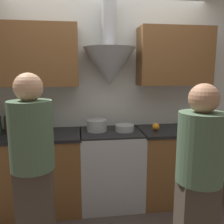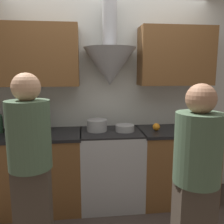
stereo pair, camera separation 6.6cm
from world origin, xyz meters
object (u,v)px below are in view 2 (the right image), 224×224
Objects in this scene: orange_fruit at (156,127)px; person_foreground_right at (196,178)px; wine_bottle_6 at (18,122)px; wine_bottle_5 at (9,122)px; wine_bottle_8 at (37,120)px; person_foreground_left at (31,166)px; stove_range at (111,167)px; wine_bottle_9 at (45,120)px; stock_pot at (97,125)px; wine_bottle_7 at (28,121)px; mixing_bowl at (125,128)px.

person_foreground_right is at bearing -92.58° from orange_fruit.
wine_bottle_6 is at bearing 176.68° from orange_fruit.
wine_bottle_6 reaches higher than wine_bottle_5.
wine_bottle_6 is (0.10, -0.00, 0.00)m from wine_bottle_5.
wine_bottle_8 is 1.02m from person_foreground_left.
orange_fruit is 1.16m from person_foreground_right.
stove_range is at bearing -3.40° from wine_bottle_5.
orange_fruit is at bearing -3.24° from wine_bottle_5.
person_foreground_left is at bearing -87.77° from wine_bottle_9.
wine_bottle_5 reaches higher than stock_pot.
wine_bottle_5 is 0.99× the size of wine_bottle_7.
stock_pot is (0.70, -0.04, -0.07)m from wine_bottle_8.
person_foreground_right is at bearing -61.69° from stock_pot.
person_foreground_left is (0.04, -0.99, -0.16)m from wine_bottle_9.
wine_bottle_6 is (-1.08, 0.07, 0.58)m from stove_range.
wine_bottle_7 is 1.05m from person_foreground_left.
stock_pot is 1.39m from person_foreground_right.
wine_bottle_8 is 1.42× the size of stock_pot.
wine_bottle_9 is at bearing 176.05° from orange_fruit.
wine_bottle_7 is at bearing 103.18° from person_foreground_left.
wine_bottle_5 is 1.74m from orange_fruit.
wine_bottle_5 is 0.90× the size of wine_bottle_9.
wine_bottle_8 reaches higher than stock_pot.
wine_bottle_8 reaches higher than wine_bottle_6.
person_foreground_right is at bearing -67.34° from stove_range.
orange_fruit is at bearing 35.04° from person_foreground_left.
wine_bottle_6 reaches higher than mixing_bowl.
wine_bottle_6 is 0.31m from wine_bottle_9.
stock_pot is at bearing 118.31° from person_foreground_right.
person_foreground_right is (1.46, -1.27, -0.19)m from wine_bottle_7.
person_foreground_right reaches higher than wine_bottle_8.
stock_pot is (1.02, -0.03, -0.06)m from wine_bottle_5.
wine_bottle_5 is 1.40× the size of mixing_bowl.
person_foreground_left is at bearing 168.01° from person_foreground_right.
wine_bottle_5 is at bearing 114.56° from person_foreground_left.
wine_bottle_5 is 2.10m from person_foreground_right.
person_foreground_left reaches higher than stock_pot.
stove_range is 3.81× the size of stock_pot.
wine_bottle_9 is 1.45× the size of stock_pot.
orange_fruit is (1.73, -0.10, -0.08)m from wine_bottle_5.
mixing_bowl is (0.33, -0.05, -0.03)m from stock_pot.
wine_bottle_6 is 1.00× the size of wine_bottle_7.
mixing_bowl is 0.38m from orange_fruit.
wine_bottle_6 is 0.21× the size of person_foreground_right.
wine_bottle_5 is 0.32m from wine_bottle_8.
wine_bottle_7 is at bearing 173.26° from wine_bottle_8.
mixing_bowl is at bearing 105.74° from person_foreground_right.
person_foreground_right is at bearing -42.85° from wine_bottle_8.
wine_bottle_9 is at bearing -0.63° from wine_bottle_6.
wine_bottle_7 is 1.52m from orange_fruit.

